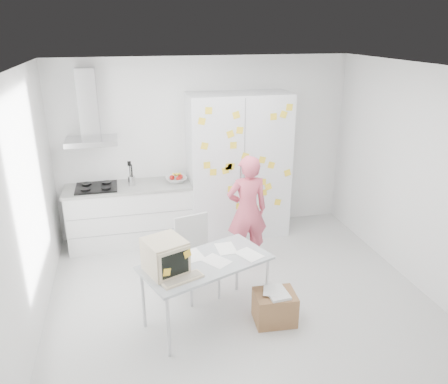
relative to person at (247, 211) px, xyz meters
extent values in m
cube|color=silver|center=(-0.33, -0.75, -0.78)|extent=(4.50, 4.00, 0.02)
cube|color=white|center=(-0.33, 1.25, 0.58)|extent=(4.50, 0.02, 2.70)
cube|color=white|center=(-2.58, -0.75, 0.58)|extent=(0.02, 4.00, 2.70)
cube|color=white|center=(1.92, -0.75, 0.58)|extent=(0.02, 4.00, 2.70)
cube|color=white|center=(-0.33, -0.75, 1.93)|extent=(4.50, 4.00, 0.02)
cube|color=white|center=(-1.53, 0.95, -0.33)|extent=(1.80, 0.60, 0.88)
cube|color=gray|center=(-1.53, 0.65, -0.19)|extent=(1.76, 0.01, 0.01)
cube|color=gray|center=(-1.53, 0.65, -0.47)|extent=(1.76, 0.01, 0.01)
cube|color=#9E9E99|center=(-1.53, 0.95, 0.13)|extent=(1.84, 0.63, 0.04)
cube|color=black|center=(-1.98, 0.95, 0.15)|extent=(0.58, 0.50, 0.03)
cylinder|color=black|center=(-2.12, 0.83, 0.18)|extent=(0.14, 0.14, 0.02)
cylinder|color=black|center=(-1.84, 0.83, 0.18)|extent=(0.14, 0.14, 0.02)
cylinder|color=black|center=(-2.12, 1.07, 0.18)|extent=(0.14, 0.14, 0.02)
cylinder|color=black|center=(-1.84, 1.07, 0.18)|extent=(0.14, 0.14, 0.02)
cylinder|color=silver|center=(-1.48, 0.95, 0.22)|extent=(0.10, 0.10, 0.14)
cylinder|color=black|center=(-1.49, 0.96, 0.32)|extent=(0.01, 0.01, 0.30)
cylinder|color=black|center=(-1.46, 0.94, 0.32)|extent=(0.01, 0.01, 0.30)
cylinder|color=black|center=(-1.47, 0.97, 0.32)|extent=(0.01, 0.01, 0.30)
cube|color=black|center=(-1.49, 0.96, 0.48)|extent=(0.05, 0.01, 0.07)
imported|color=white|center=(-0.83, 0.95, 0.19)|extent=(0.31, 0.31, 0.08)
sphere|color=#B2140F|center=(-0.89, 0.97, 0.21)|extent=(0.08, 0.08, 0.08)
sphere|color=#B2140F|center=(-0.80, 0.90, 0.21)|extent=(0.08, 0.08, 0.08)
sphere|color=#B2140F|center=(-0.76, 0.99, 0.21)|extent=(0.08, 0.08, 0.08)
cylinder|color=yellow|center=(-0.85, 0.97, 0.26)|extent=(0.09, 0.17, 0.10)
cylinder|color=yellow|center=(-0.82, 0.97, 0.26)|extent=(0.04, 0.17, 0.10)
cylinder|color=yellow|center=(-0.80, 0.97, 0.26)|extent=(0.08, 0.17, 0.10)
cube|color=silver|center=(-1.98, 1.00, 0.83)|extent=(0.70, 0.48, 0.07)
cube|color=silver|center=(-1.98, 1.12, 1.33)|extent=(0.26, 0.24, 0.95)
cube|color=silver|center=(0.12, 0.93, 0.33)|extent=(1.50, 0.65, 2.20)
cube|color=slate|center=(0.12, 0.60, 0.33)|extent=(0.01, 0.01, 2.16)
cube|color=silver|center=(0.06, 0.59, 0.33)|extent=(0.02, 0.02, 0.30)
cube|color=silver|center=(0.18, 0.59, 0.33)|extent=(0.02, 0.02, 0.30)
cube|color=yellow|center=(0.54, 0.59, 1.13)|extent=(0.10, 0.00, 0.10)
cube|color=yellow|center=(0.68, 0.59, 1.16)|extent=(0.12, 0.00, 0.12)
cube|color=yellow|center=(0.79, 0.59, 0.28)|extent=(0.12, 0.00, 0.12)
cube|color=yellow|center=(-0.11, 0.59, 0.44)|extent=(0.10, 0.00, 0.10)
cube|color=yellow|center=(0.13, 0.59, 0.58)|extent=(0.12, 0.00, 0.12)
cube|color=yellow|center=(0.50, 0.59, 0.09)|extent=(0.12, 0.00, 0.12)
cube|color=yellow|center=(-0.08, 0.59, 0.10)|extent=(0.10, 0.00, 0.10)
cube|color=yellow|center=(-0.01, 0.59, 1.18)|extent=(0.12, 0.00, 0.12)
cube|color=yellow|center=(0.21, 0.59, 0.04)|extent=(0.12, 0.00, 0.12)
cube|color=yellow|center=(0.53, 0.59, 0.42)|extent=(0.12, 0.00, 0.12)
cube|color=yellow|center=(0.41, 0.59, 0.17)|extent=(0.10, 0.00, 0.10)
cube|color=yellow|center=(-0.09, 0.59, 0.92)|extent=(0.12, 0.00, 0.12)
cube|color=yellow|center=(-0.34, 0.59, 0.38)|extent=(0.10, 0.00, 0.10)
cube|color=yellow|center=(-0.43, 0.59, 0.49)|extent=(0.10, 0.00, 0.10)
cube|color=yellow|center=(-0.49, 0.59, 1.12)|extent=(0.11, 0.00, 0.11)
cube|color=yellow|center=(0.05, 0.59, -0.18)|extent=(0.10, 0.00, 0.10)
cube|color=yellow|center=(-0.08, 0.59, 0.45)|extent=(0.11, 0.00, 0.11)
cube|color=yellow|center=(0.66, 0.59, -0.18)|extent=(0.11, 0.00, 0.11)
cube|color=yellow|center=(0.77, 0.59, 1.26)|extent=(0.10, 0.00, 0.10)
cube|color=yellow|center=(-0.04, 0.59, 0.75)|extent=(0.10, 0.00, 0.10)
cube|color=yellow|center=(-0.16, 0.59, 0.39)|extent=(0.11, 0.00, 0.11)
cube|color=yellow|center=(0.30, 0.59, -0.25)|extent=(0.10, 0.00, 0.10)
cube|color=yellow|center=(-0.39, 0.59, 1.26)|extent=(0.10, 0.00, 0.10)
cube|color=yellow|center=(-0.46, 0.59, 0.77)|extent=(0.12, 0.00, 0.12)
cube|color=yellow|center=(0.43, 0.59, 0.00)|extent=(0.11, 0.00, 0.11)
cube|color=yellow|center=(0.05, 0.59, 0.96)|extent=(0.11, 0.00, 0.11)
cube|color=yellow|center=(0.39, 0.59, 0.51)|extent=(0.11, 0.00, 0.11)
cube|color=yellow|center=(0.14, 0.59, 0.03)|extent=(0.11, 0.00, 0.11)
imported|color=#DB556B|center=(0.00, 0.00, 0.00)|extent=(0.57, 0.37, 1.54)
cube|color=#ACB2B7|center=(-0.79, -1.16, -0.05)|extent=(1.53, 1.14, 0.03)
cylinder|color=silver|center=(-1.27, -1.65, -0.42)|extent=(0.05, 0.05, 0.70)
cylinder|color=silver|center=(-0.11, -1.19, -0.42)|extent=(0.05, 0.05, 0.70)
cylinder|color=silver|center=(-1.48, -1.12, -0.42)|extent=(0.05, 0.05, 0.70)
cylinder|color=silver|center=(-0.32, -0.66, -0.42)|extent=(0.05, 0.05, 0.70)
cube|color=beige|center=(-1.23, -1.25, 0.14)|extent=(0.49, 0.50, 0.35)
cube|color=beige|center=(-1.16, -1.44, 0.14)|extent=(0.33, 0.15, 0.31)
cube|color=black|center=(-1.15, -1.45, 0.14)|extent=(0.28, 0.11, 0.24)
cube|color=yellow|center=(-1.24, -1.49, 0.10)|extent=(0.09, 0.04, 0.09)
cube|color=yellow|center=(-1.02, -1.40, 0.22)|extent=(0.09, 0.04, 0.09)
cube|color=beige|center=(-1.09, -1.46, -0.02)|extent=(0.45, 0.29, 0.02)
cube|color=gray|center=(-1.09, -1.46, -0.01)|extent=(0.40, 0.24, 0.01)
cube|color=white|center=(-0.68, -1.17, -0.03)|extent=(0.34, 0.36, 0.00)
cube|color=white|center=(-0.52, -0.92, -0.03)|extent=(0.21, 0.30, 0.00)
cube|color=white|center=(-0.30, -1.12, -0.03)|extent=(0.32, 0.35, 0.00)
cube|color=white|center=(-0.91, -0.99, -0.03)|extent=(0.27, 0.33, 0.00)
cube|color=beige|center=(-0.79, -0.66, -0.29)|extent=(0.54, 0.54, 0.04)
cube|color=beige|center=(-0.84, -0.47, -0.03)|extent=(0.42, 0.13, 0.49)
cylinder|color=silver|center=(-0.92, -0.88, -0.54)|extent=(0.04, 0.04, 0.46)
cylinder|color=silver|center=(-0.57, -0.80, -0.54)|extent=(0.04, 0.04, 0.46)
cylinder|color=silver|center=(-1.01, -0.53, -0.54)|extent=(0.04, 0.04, 0.46)
cylinder|color=silver|center=(-0.66, -0.44, -0.54)|extent=(0.04, 0.04, 0.46)
cube|color=olive|center=(-0.07, -1.36, -0.59)|extent=(0.47, 0.39, 0.36)
cube|color=silver|center=(-0.05, -1.38, -0.40)|extent=(0.23, 0.30, 0.03)
cube|color=silver|center=(-0.09, -1.32, -0.38)|extent=(0.27, 0.32, 0.00)
camera|label=1|loc=(-1.55, -5.18, 2.33)|focal=35.00mm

